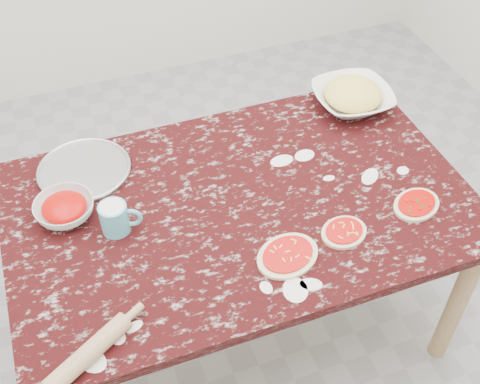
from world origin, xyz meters
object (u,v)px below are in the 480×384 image
worktable (240,218)px  pizza_tray (84,170)px  sauce_bowl (65,210)px  flour_mug (116,218)px  rolling_pin (88,354)px  cheese_bowl (352,98)px

worktable → pizza_tray: (-0.48, 0.34, 0.09)m
pizza_tray → sauce_bowl: 0.22m
flour_mug → pizza_tray: bearing=99.6°
flour_mug → rolling_pin: size_ratio=0.49×
worktable → flour_mug: (-0.42, 0.02, 0.14)m
cheese_bowl → rolling_pin: 1.45m
worktable → flour_mug: 0.45m
worktable → sauce_bowl: 0.60m
cheese_bowl → rolling_pin: size_ratio=1.12×
cheese_bowl → flour_mug: bearing=-162.4°
rolling_pin → pizza_tray: bearing=80.9°
flour_mug → rolling_pin: flour_mug is taller
worktable → cheese_bowl: 0.73m
worktable → rolling_pin: bearing=-145.0°
flour_mug → sauce_bowl: bearing=141.4°
cheese_bowl → rolling_pin: (-1.22, -0.78, -0.01)m
pizza_tray → cheese_bowl: 1.10m
sauce_bowl → rolling_pin: size_ratio=0.72×
sauce_bowl → flour_mug: (0.15, -0.12, 0.03)m
pizza_tray → rolling_pin: rolling_pin is taller
worktable → pizza_tray: bearing=144.3°
sauce_bowl → rolling_pin: 0.57m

